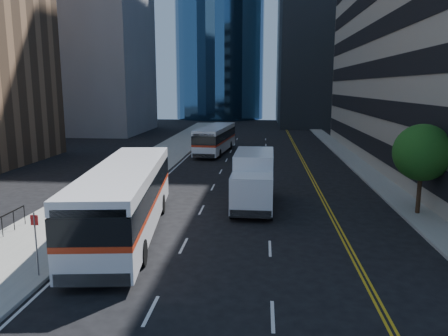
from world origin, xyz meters
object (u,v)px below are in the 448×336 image
street_tree (422,153)px  bus_front (126,197)px  box_truck (254,179)px  bus_rear (215,138)px

street_tree → bus_front: street_tree is taller
box_truck → street_tree: bearing=-5.6°
street_tree → bus_front: bearing=-163.6°
street_tree → bus_rear: (-14.14, 22.90, -2.03)m
bus_rear → box_truck: bearing=-72.0°
box_truck → bus_rear: bearing=103.3°
bus_front → street_tree: bearing=9.4°
bus_rear → bus_front: bearing=-87.3°
bus_front → box_truck: 8.41m
bus_rear → box_truck: 22.29m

